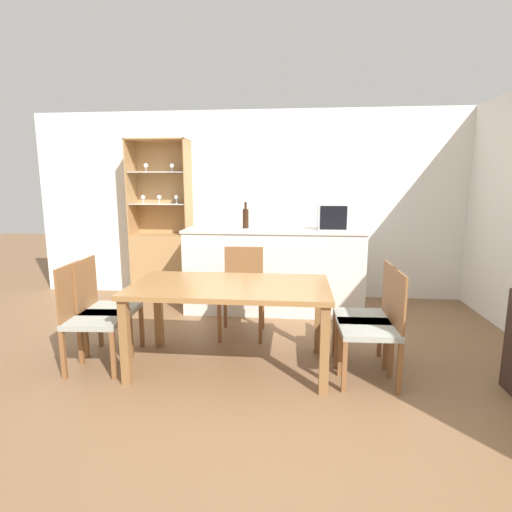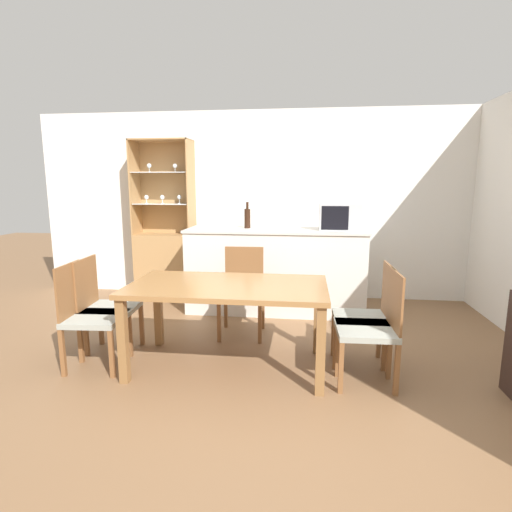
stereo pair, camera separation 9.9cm
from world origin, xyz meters
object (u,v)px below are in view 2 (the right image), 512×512
dining_chair_side_right_near (372,327)px  microwave (340,217)px  wine_bottle (247,218)px  dining_chair_side_left_far (106,306)px  display_cabinet (166,253)px  dining_chair_side_left_near (90,316)px  dining_chair_head_far (242,292)px  dining_table (228,294)px  dining_chair_side_right_far (367,316)px

dining_chair_side_right_near → microwave: (-0.13, 1.75, 0.73)m
wine_bottle → microwave: bearing=-3.1°
dining_chair_side_left_far → dining_chair_side_right_near: same height
display_cabinet → dining_chair_side_left_near: size_ratio=2.38×
display_cabinet → dining_chair_head_far: display_cabinet is taller
dining_table → dining_chair_head_far: size_ratio=1.83×
microwave → wine_bottle: (-1.12, 0.06, -0.03)m
dining_chair_side_right_far → microwave: size_ratio=1.89×
microwave → dining_chair_head_far: bearing=-141.6°
dining_chair_side_left_far → wine_bottle: size_ratio=2.81×
dining_table → dining_chair_side_left_far: dining_chair_side_left_far is taller
dining_chair_side_left_far → dining_chair_head_far: (1.17, 0.66, 0.00)m
dining_chair_side_right_near → microwave: microwave is taller
display_cabinet → microwave: 2.47m
dining_chair_head_far → display_cabinet: bearing=-47.7°
dining_table → microwave: (1.04, 1.62, 0.53)m
dining_chair_side_right_far → microwave: (-0.13, 1.48, 0.73)m
dining_table → wine_bottle: size_ratio=5.15×
dining_table → dining_chair_side_right_far: bearing=6.5°
dining_chair_side_right_near → microwave: bearing=2.5°
dining_chair_side_right_far → dining_chair_side_right_near: bearing=178.8°
dining_chair_side_right_near → dining_chair_side_left_near: bearing=88.2°
dining_table → dining_chair_side_right_far: 1.20m
dining_chair_side_left_far → microwave: 2.77m
dining_chair_side_left_near → microwave: size_ratio=1.89×
display_cabinet → dining_chair_side_right_near: (2.48, -2.27, -0.16)m
dining_table → dining_chair_side_right_near: (1.18, -0.13, -0.19)m
microwave → wine_bottle: size_ratio=1.49×
dining_chair_head_far → wine_bottle: bearing=-87.1°
display_cabinet → dining_chair_head_far: (1.31, -1.35, -0.16)m
dining_chair_side_right_far → wine_bottle: size_ratio=2.81×
display_cabinet → wine_bottle: display_cabinet is taller
dining_table → microwave: size_ratio=3.46×
dining_chair_side_left_far → dining_chair_head_far: bearing=115.4°
dining_chair_side_left_near → dining_chair_head_far: same height
dining_chair_head_far → dining_chair_side_left_near: bearing=36.5°
dining_chair_head_far → dining_chair_side_left_far: bearing=27.5°
microwave → dining_chair_side_left_far: bearing=-146.1°
dining_chair_head_far → microwave: size_ratio=1.89×
display_cabinet → dining_chair_side_left_near: (0.13, -2.27, -0.16)m
dining_table → display_cabinet: bearing=121.5°
dining_chair_side_left_near → dining_chair_side_right_far: bearing=92.4°
dining_chair_side_right_far → wine_bottle: (-1.25, 1.55, 0.70)m
display_cabinet → microwave: display_cabinet is taller
dining_chair_side_left_far → dining_chair_side_right_far: same height
dining_chair_side_left_near → dining_chair_side_right_far: size_ratio=1.00×
dining_chair_side_left_near → dining_chair_head_far: size_ratio=1.00×
dining_chair_side_right_far → wine_bottle: wine_bottle is taller
dining_chair_side_left_near → microwave: bearing=124.2°
dining_chair_side_left_far → wine_bottle: wine_bottle is taller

